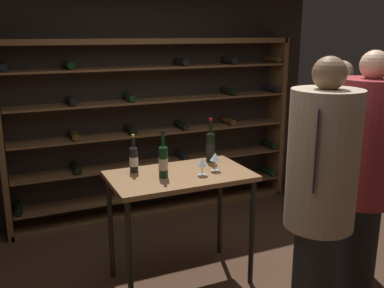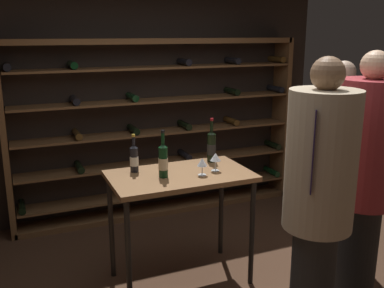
{
  "view_description": "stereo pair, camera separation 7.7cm",
  "coord_description": "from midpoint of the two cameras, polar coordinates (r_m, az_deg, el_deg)",
  "views": [
    {
      "loc": [
        -1.47,
        -2.78,
        2.12
      ],
      "look_at": [
        -0.08,
        0.32,
        1.25
      ],
      "focal_mm": 40.69,
      "sensor_mm": 36.0,
      "label": 1
    },
    {
      "loc": [
        -1.4,
        -2.81,
        2.12
      ],
      "look_at": [
        -0.08,
        0.32,
        1.25
      ],
      "focal_mm": 40.69,
      "sensor_mm": 36.0,
      "label": 2
    }
  ],
  "objects": [
    {
      "name": "wine_bottle_black_capsule",
      "position": [
        3.92,
        1.87,
        -0.27
      ],
      "size": [
        0.08,
        0.08,
        0.4
      ],
      "color": "black",
      "rests_on": "tasting_table"
    },
    {
      "name": "person_guest_plum_blouse",
      "position": [
        3.01,
        15.75,
        -6.04
      ],
      "size": [
        0.46,
        0.46,
        1.98
      ],
      "rotation": [
        0.0,
        0.0,
        0.91
      ],
      "color": "#252525",
      "rests_on": "ground"
    },
    {
      "name": "tasting_table",
      "position": [
        3.66,
        -2.18,
        -5.57
      ],
      "size": [
        1.17,
        0.68,
        0.98
      ],
      "color": "brown",
      "rests_on": "ground"
    },
    {
      "name": "person_guest_khaki",
      "position": [
        4.32,
        17.74,
        -0.78
      ],
      "size": [
        0.41,
        0.41,
        1.88
      ],
      "rotation": [
        0.0,
        0.0,
        2.98
      ],
      "color": "#323232",
      "rests_on": "ground"
    },
    {
      "name": "wine_rack",
      "position": [
        5.1,
        -4.93,
        1.95
      ],
      "size": [
        3.41,
        0.32,
        2.06
      ],
      "color": "brown",
      "rests_on": "ground"
    },
    {
      "name": "back_wall",
      "position": [
        5.17,
        -7.92,
        6.27
      ],
      "size": [
        4.61,
        0.1,
        2.8
      ],
      "primitive_type": "cube",
      "color": "black",
      "rests_on": "ground"
    },
    {
      "name": "wine_bottle_red_label",
      "position": [
        3.5,
        -4.42,
        -2.19
      ],
      "size": [
        0.08,
        0.08,
        0.39
      ],
      "color": "black",
      "rests_on": "tasting_table"
    },
    {
      "name": "person_bystander_red_print",
      "position": [
        3.51,
        21.03,
        -3.37
      ],
      "size": [
        0.48,
        0.48,
        2.0
      ],
      "rotation": [
        0.0,
        0.0,
        2.74
      ],
      "color": "black",
      "rests_on": "ground"
    },
    {
      "name": "wine_bottle_gold_foil",
      "position": [
        3.66,
        -8.25,
        -1.9
      ],
      "size": [
        0.07,
        0.07,
        0.32
      ],
      "color": "black",
      "rests_on": "tasting_table"
    },
    {
      "name": "wine_glass_stemmed_center",
      "position": [
        3.55,
        0.79,
        -2.46
      ],
      "size": [
        0.08,
        0.08,
        0.15
      ],
      "color": "silver",
      "rests_on": "tasting_table"
    },
    {
      "name": "wine_glass_stemmed_left",
      "position": [
        3.66,
        2.45,
        -1.77
      ],
      "size": [
        0.09,
        0.09,
        0.16
      ],
      "color": "silver",
      "rests_on": "tasting_table"
    }
  ]
}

